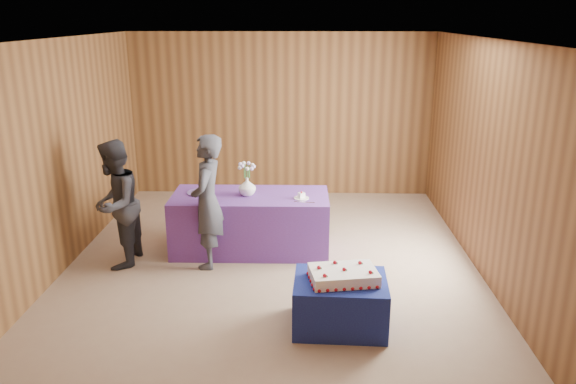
{
  "coord_description": "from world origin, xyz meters",
  "views": [
    {
      "loc": [
        0.38,
        -6.3,
        2.95
      ],
      "look_at": [
        0.2,
        0.1,
        0.93
      ],
      "focal_mm": 35.0,
      "sensor_mm": 36.0,
      "label": 1
    }
  ],
  "objects_px": {
    "serving_table": "(251,222)",
    "vase": "(247,187)",
    "cake_table": "(340,303)",
    "guest_right": "(115,204)",
    "sheet_cake": "(343,275)",
    "guest_left": "(208,202)"
  },
  "relations": [
    {
      "from": "serving_table",
      "to": "guest_left",
      "type": "distance_m",
      "value": 0.81
    },
    {
      "from": "serving_table",
      "to": "guest_left",
      "type": "bearing_deg",
      "value": -133.73
    },
    {
      "from": "cake_table",
      "to": "serving_table",
      "type": "bearing_deg",
      "value": 121.59
    },
    {
      "from": "cake_table",
      "to": "guest_right",
      "type": "xyz_separation_m",
      "value": [
        -2.62,
        1.37,
        0.53
      ]
    },
    {
      "from": "cake_table",
      "to": "serving_table",
      "type": "xyz_separation_m",
      "value": [
        -1.05,
        1.88,
        0.12
      ]
    },
    {
      "from": "serving_table",
      "to": "vase",
      "type": "bearing_deg",
      "value": -165.57
    },
    {
      "from": "sheet_cake",
      "to": "guest_right",
      "type": "bearing_deg",
      "value": 142.87
    },
    {
      "from": "serving_table",
      "to": "vase",
      "type": "relative_size",
      "value": 8.68
    },
    {
      "from": "sheet_cake",
      "to": "guest_left",
      "type": "bearing_deg",
      "value": 128.05
    },
    {
      "from": "guest_left",
      "to": "cake_table",
      "type": "bearing_deg",
      "value": 51.38
    },
    {
      "from": "vase",
      "to": "guest_left",
      "type": "relative_size",
      "value": 0.14
    },
    {
      "from": "vase",
      "to": "guest_left",
      "type": "bearing_deg",
      "value": -131.64
    },
    {
      "from": "serving_table",
      "to": "sheet_cake",
      "type": "distance_m",
      "value": 2.18
    },
    {
      "from": "guest_right",
      "to": "serving_table",
      "type": "bearing_deg",
      "value": 109.61
    },
    {
      "from": "guest_left",
      "to": "guest_right",
      "type": "height_order",
      "value": "guest_left"
    },
    {
      "from": "serving_table",
      "to": "guest_left",
      "type": "xyz_separation_m",
      "value": [
        -0.46,
        -0.49,
        0.44
      ]
    },
    {
      "from": "guest_left",
      "to": "guest_right",
      "type": "distance_m",
      "value": 1.11
    },
    {
      "from": "serving_table",
      "to": "sheet_cake",
      "type": "bearing_deg",
      "value": -60.84
    },
    {
      "from": "sheet_cake",
      "to": "serving_table",
      "type": "bearing_deg",
      "value": 110.0
    },
    {
      "from": "vase",
      "to": "guest_right",
      "type": "bearing_deg",
      "value": -161.9
    },
    {
      "from": "cake_table",
      "to": "vase",
      "type": "xyz_separation_m",
      "value": [
        -1.08,
        1.87,
        0.62
      ]
    },
    {
      "from": "sheet_cake",
      "to": "vase",
      "type": "height_order",
      "value": "vase"
    }
  ]
}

